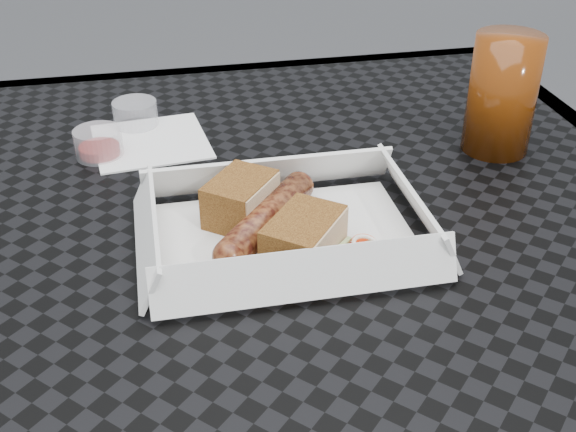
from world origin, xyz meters
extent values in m
cube|color=black|center=(0.00, 0.00, 0.74)|extent=(0.80, 0.80, 0.01)
cube|color=black|center=(0.00, 0.39, 0.73)|extent=(0.80, 0.03, 0.03)
cylinder|color=black|center=(-0.35, 0.35, 0.36)|extent=(0.03, 0.03, 0.73)
cylinder|color=black|center=(0.35, 0.35, 0.36)|extent=(0.03, 0.03, 0.73)
cube|color=white|center=(0.00, -0.04, 0.75)|extent=(0.22, 0.15, 0.00)
cylinder|color=brown|center=(-0.01, -0.03, 0.76)|extent=(0.10, 0.12, 0.03)
sphere|color=brown|center=(0.03, 0.01, 0.76)|extent=(0.03, 0.03, 0.03)
sphere|color=brown|center=(-0.05, -0.08, 0.76)|extent=(0.03, 0.03, 0.03)
cube|color=brown|center=(-0.03, -0.01, 0.77)|extent=(0.08, 0.08, 0.04)
cube|color=brown|center=(0.01, -0.08, 0.77)|extent=(0.08, 0.09, 0.04)
cylinder|color=#FB390A|center=(0.05, -0.09, 0.75)|extent=(0.02, 0.02, 0.00)
torus|color=white|center=(0.06, -0.09, 0.75)|extent=(0.02, 0.02, 0.00)
cube|color=#B2D17F|center=(0.06, -0.08, 0.75)|extent=(0.02, 0.02, 0.00)
cube|color=white|center=(-0.10, 0.18, 0.75)|extent=(0.13, 0.13, 0.00)
cylinder|color=maroon|center=(-0.16, 0.15, 0.76)|extent=(0.05, 0.05, 0.03)
cylinder|color=silver|center=(-0.12, 0.22, 0.76)|extent=(0.05, 0.05, 0.03)
cylinder|color=#5D2608|center=(0.26, 0.09, 0.81)|extent=(0.07, 0.07, 0.13)
camera|label=1|loc=(-0.10, -0.56, 1.10)|focal=45.00mm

